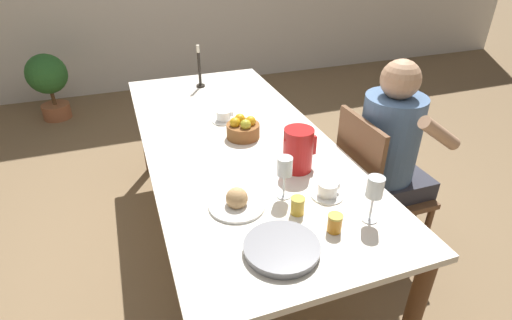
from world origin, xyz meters
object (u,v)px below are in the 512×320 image
jam_jar_amber (298,205)px  potted_plant (48,80)px  wine_glass_water (285,168)px  chair_person_side (373,188)px  jam_jar_red (335,222)px  red_pitcher (298,149)px  wine_glass_juice (375,190)px  serving_tray (282,248)px  candlestick_tall (199,71)px  teacup_near_person (328,191)px  person_seated (393,150)px  bread_plate (237,201)px  teacup_across (224,117)px  fruit_bowl (243,129)px

jam_jar_amber → potted_plant: size_ratio=0.11×
wine_glass_water → chair_person_side: bearing=18.8°
wine_glass_water → potted_plant: size_ratio=0.29×
chair_person_side → jam_jar_red: 0.77m
red_pitcher → wine_glass_juice: 0.45m
wine_glass_water → serving_tray: (-0.13, -0.30, -0.12)m
candlestick_tall → potted_plant: (-1.18, 1.54, -0.43)m
teacup_near_person → candlestick_tall: candlestick_tall is taller
chair_person_side → person_seated: size_ratio=0.77×
bread_plate → wine_glass_water: bearing=0.6°
wine_glass_water → jam_jar_amber: (0.01, -0.12, -0.10)m
red_pitcher → teacup_near_person: (0.03, -0.24, -0.08)m
chair_person_side → candlestick_tall: candlestick_tall is taller
jam_jar_amber → potted_plant: jam_jar_amber is taller
teacup_across → candlestick_tall: size_ratio=0.48×
wine_glass_juice → red_pitcher: bearing=104.0°
wine_glass_juice → bread_plate: size_ratio=0.85×
teacup_near_person → red_pitcher: bearing=97.2°
jam_jar_amber → candlestick_tall: 1.53m
red_pitcher → wine_glass_water: 0.23m
red_pitcher → candlestick_tall: bearing=98.6°
wine_glass_juice → fruit_bowl: bearing=106.7°
teacup_across → jam_jar_amber: size_ratio=1.91×
teacup_across → bread_plate: bread_plate is taller
chair_person_side → wine_glass_juice: wine_glass_juice is taller
red_pitcher → jam_jar_red: (-0.05, -0.45, -0.06)m
wine_glass_water → candlestick_tall: size_ratio=0.64×
wine_glass_juice → serving_tray: bearing=-173.2°
wine_glass_water → jam_jar_amber: size_ratio=2.58×
potted_plant → chair_person_side: bearing=-56.0°
jam_jar_amber → potted_plant: bearing=111.8°
teacup_near_person → jam_jar_amber: jam_jar_amber is taller
teacup_across → jam_jar_amber: 0.93m
bread_plate → fruit_bowl: 0.61m
wine_glass_water → wine_glass_juice: wine_glass_juice is taller
wine_glass_water → fruit_bowl: (0.01, 0.57, -0.09)m
serving_tray → candlestick_tall: (0.09, 1.71, 0.10)m
wine_glass_juice → teacup_near_person: wine_glass_juice is taller
person_seated → wine_glass_water: size_ratio=6.28×
serving_tray → fruit_bowl: bearing=80.8°
fruit_bowl → wine_glass_juice: bearing=-73.3°
wine_glass_juice → teacup_near_person: (-0.08, 0.20, -0.12)m
chair_person_side → candlestick_tall: 1.41m
wine_glass_juice → teacup_across: wine_glass_juice is taller
teacup_near_person → serving_tray: 0.39m
wine_glass_water → wine_glass_juice: 0.36m
teacup_across → candlestick_tall: 0.61m
teacup_near_person → jam_jar_amber: bearing=-159.0°
wine_glass_juice → jam_jar_amber: (-0.25, 0.13, -0.10)m
fruit_bowl → teacup_near_person: bearing=-75.0°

